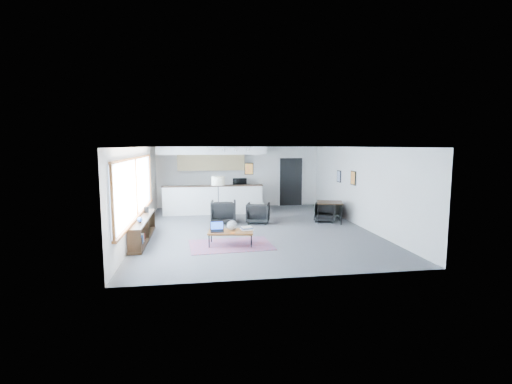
{
  "coord_description": "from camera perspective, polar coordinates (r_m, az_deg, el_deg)",
  "views": [
    {
      "loc": [
        -1.72,
        -11.5,
        2.64
      ],
      "look_at": [
        0.12,
        0.4,
        1.13
      ],
      "focal_mm": 26.0,
      "sensor_mm": 36.0,
      "label": 1
    }
  ],
  "objects": [
    {
      "name": "wall_art_lower",
      "position": [
        13.03,
        14.73,
        2.1
      ],
      "size": [
        0.03,
        0.38,
        0.48
      ],
      "color": "black",
      "rests_on": "room"
    },
    {
      "name": "console",
      "position": [
        10.82,
        -17.04,
        -5.54
      ],
      "size": [
        0.35,
        3.0,
        0.8
      ],
      "color": "black",
      "rests_on": "floor"
    },
    {
      "name": "microwave",
      "position": [
        15.82,
        -2.51,
        1.65
      ],
      "size": [
        0.62,
        0.4,
        0.4
      ],
      "primitive_type": "imported",
      "rotation": [
        0.0,
        0.0,
        -0.13
      ],
      "color": "black",
      "rests_on": "kitchenette"
    },
    {
      "name": "kilim_rug",
      "position": [
        10.03,
        -3.88,
        -8.12
      ],
      "size": [
        2.26,
        1.62,
        0.01
      ],
      "rotation": [
        0.0,
        0.0,
        0.07
      ],
      "color": "#64364E",
      "rests_on": "floor"
    },
    {
      "name": "window",
      "position": [
        10.81,
        -18.01,
        0.48
      ],
      "size": [
        0.1,
        5.95,
        1.66
      ],
      "color": "#8CBFFF",
      "rests_on": "room"
    },
    {
      "name": "room",
      "position": [
        11.7,
        -0.27,
        0.56
      ],
      "size": [
        7.02,
        9.02,
        2.62
      ],
      "color": "#49494B",
      "rests_on": "ground"
    },
    {
      "name": "coaster",
      "position": [
        9.68,
        -3.61,
        -6.32
      ],
      "size": [
        0.14,
        0.14,
        0.01
      ],
      "rotation": [
        0.0,
        0.0,
        -0.43
      ],
      "color": "#E5590C",
      "rests_on": "coffee_table"
    },
    {
      "name": "dining_chair_far",
      "position": [
        13.91,
        11.2,
        -2.72
      ],
      "size": [
        0.65,
        0.62,
        0.58
      ],
      "primitive_type": "imported",
      "rotation": [
        0.0,
        0.0,
        3.32
      ],
      "color": "black",
      "rests_on": "floor"
    },
    {
      "name": "armchair_right",
      "position": [
        12.7,
        0.33,
        -3.09
      ],
      "size": [
        0.91,
        0.88,
        0.77
      ],
      "primitive_type": "imported",
      "rotation": [
        0.0,
        0.0,
        2.87
      ],
      "color": "black",
      "rests_on": "floor"
    },
    {
      "name": "coffee_table",
      "position": [
        9.94,
        -3.9,
        -6.16
      ],
      "size": [
        1.27,
        0.8,
        0.39
      ],
      "rotation": [
        0.0,
        0.0,
        -0.15
      ],
      "color": "brown",
      "rests_on": "floor"
    },
    {
      "name": "laptop",
      "position": [
        9.94,
        -6.01,
        -5.58
      ],
      "size": [
        0.35,
        0.29,
        0.25
      ],
      "rotation": [
        0.0,
        0.0,
        -0.01
      ],
      "color": "black",
      "rests_on": "coffee_table"
    },
    {
      "name": "wall_art_upper",
      "position": [
        14.23,
        12.64,
        2.37
      ],
      "size": [
        0.03,
        0.34,
        0.44
      ],
      "color": "black",
      "rests_on": "room"
    },
    {
      "name": "ceramic_pot",
      "position": [
        9.95,
        -3.7,
        -5.16
      ],
      "size": [
        0.28,
        0.28,
        0.28
      ],
      "rotation": [
        0.0,
        0.0,
        0.09
      ],
      "color": "gray",
      "rests_on": "coffee_table"
    },
    {
      "name": "floor_lamp",
      "position": [
        12.85,
        -5.85,
        1.45
      ],
      "size": [
        0.47,
        0.47,
        1.58
      ],
      "rotation": [
        0.0,
        0.0,
        -0.02
      ],
      "color": "black",
      "rests_on": "floor"
    },
    {
      "name": "dining_chair_near",
      "position": [
        13.18,
        10.56,
        -3.17
      ],
      "size": [
        0.79,
        0.77,
        0.62
      ],
      "primitive_type": "imported",
      "rotation": [
        0.0,
        0.0,
        -0.43
      ],
      "color": "black",
      "rests_on": "floor"
    },
    {
      "name": "armchair_left",
      "position": [
        12.76,
        -5.02,
        -2.87
      ],
      "size": [
        0.9,
        0.86,
        0.86
      ],
      "primitive_type": "imported",
      "rotation": [
        0.0,
        0.0,
        3.05
      ],
      "color": "black",
      "rests_on": "floor"
    },
    {
      "name": "book_stack",
      "position": [
        10.01,
        -1.43,
        -5.61
      ],
      "size": [
        0.36,
        0.31,
        0.1
      ],
      "rotation": [
        0.0,
        0.0,
        0.19
      ],
      "color": "silver",
      "rests_on": "coffee_table"
    },
    {
      "name": "dining_table",
      "position": [
        13.01,
        11.27,
        -1.78
      ],
      "size": [
        1.08,
        1.08,
        0.72
      ],
      "rotation": [
        0.0,
        0.0,
        -0.32
      ],
      "color": "black",
      "rests_on": "floor"
    },
    {
      "name": "doorway",
      "position": [
        16.5,
        5.36,
        1.66
      ],
      "size": [
        1.1,
        0.12,
        2.15
      ],
      "color": "black",
      "rests_on": "room"
    },
    {
      "name": "kitchenette",
      "position": [
        15.27,
        -6.81,
        2.34
      ],
      "size": [
        4.2,
        1.96,
        2.6
      ],
      "color": "white",
      "rests_on": "floor"
    },
    {
      "name": "track_light",
      "position": [
        13.75,
        -4.1,
        6.65
      ],
      "size": [
        1.6,
        0.07,
        0.15
      ],
      "color": "silver",
      "rests_on": "room"
    }
  ]
}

